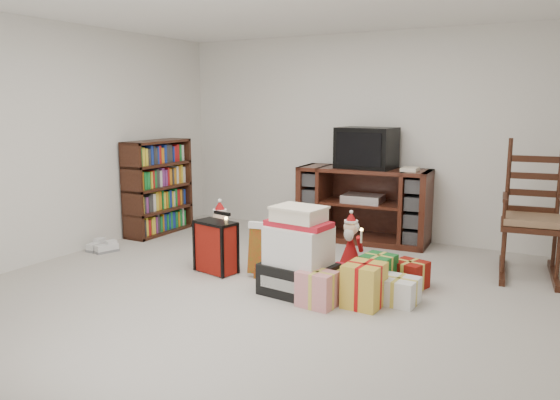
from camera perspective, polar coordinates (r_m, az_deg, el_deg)
The scene contains 13 objects.
room at distance 4.63m, azimuth -2.20°, elevation 5.08°, with size 5.01×5.01×2.51m.
tv_stand at distance 6.65m, azimuth 8.72°, elevation -0.48°, with size 1.59×0.66×0.89m.
bookshelf at distance 7.14m, azimuth -12.62°, elevation 1.15°, with size 0.32×0.97×1.19m.
rocking_chair at distance 5.82m, azimuth 24.81°, elevation -2.61°, with size 0.65×0.96×1.37m.
gift_pile at distance 4.76m, azimuth 1.95°, elevation -5.98°, with size 0.65×0.50×0.76m.
red_suitcase at distance 5.41m, azimuth -6.72°, elevation -4.87°, with size 0.43×0.28×0.60m.
stocking at distance 5.25m, azimuth -2.24°, elevation -5.18°, with size 0.25×0.11×0.54m, color #0B6B15, non-canonical shape.
teddy_bear at distance 4.95m, azimuth 2.92°, elevation -7.38°, with size 0.26×0.23×0.38m.
santa_figurine at distance 5.37m, azimuth 7.37°, elevation -5.25°, with size 0.30×0.29×0.62m.
mrs_claus_figurine at distance 5.69m, azimuth -6.25°, elevation -4.17°, with size 0.33×0.31×0.67m.
sneaker_pair at distance 6.51m, azimuth -18.13°, elevation -4.72°, with size 0.33×0.28×0.09m.
gift_cluster at distance 4.80m, azimuth 9.29°, elevation -8.44°, with size 0.82×1.14×0.28m.
crt_television at distance 6.56m, azimuth 9.02°, elevation 5.40°, with size 0.68×0.51×0.48m.
Camera 1 is at (2.39, -3.95, 1.65)m, focal length 35.00 mm.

